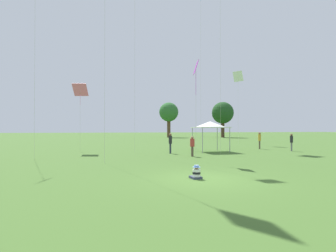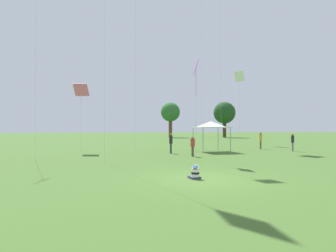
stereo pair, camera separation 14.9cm
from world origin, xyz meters
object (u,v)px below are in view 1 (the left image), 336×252
Objects in this scene: person_standing_0 at (170,141)px; person_standing_2 at (192,144)px; seated_toddler at (196,173)px; person_standing_1 at (260,139)px; kite_1 at (238,77)px; kite_0 at (80,90)px; kite_4 at (196,70)px; person_standing_3 at (291,140)px; distant_tree_1 at (169,112)px; distant_tree_0 at (223,113)px; canopy_tent at (210,125)px.

person_standing_0 reaches higher than person_standing_2.
person_standing_1 is (12.43, 14.59, 0.89)m from seated_toddler.
kite_1 reaches higher than seated_toddler.
kite_0 is 0.95× the size of kite_4.
person_standing_2 is at bearing -99.72° from person_standing_3.
person_standing_2 is 47.40m from distant_tree_1.
person_standing_2 is 48.83m from distant_tree_0.
person_standing_3 is 0.57× the size of canopy_tent.
person_standing_2 is at bearing -101.08° from distant_tree_1.
person_standing_3 is 44.11m from distant_tree_1.
kite_1 reaches higher than person_standing_0.
person_standing_1 is at bearing -43.29° from person_standing_0.
person_standing_0 is 19.23m from kite_1.
distant_tree_1 is at bearing 70.35° from seated_toddler.
seated_toddler is 9.40m from person_standing_2.
kite_1 reaches higher than canopy_tent.
distant_tree_0 is (23.37, 45.80, 0.06)m from kite_4.
seated_toddler is at bearing 36.96° from kite_4.
person_standing_2 is at bearing 146.39° from person_standing_1.
kite_0 is 43.52m from distant_tree_1.
person_standing_1 is at bearing 179.30° from kite_1.
kite_4 reaches higher than canopy_tent.
person_standing_1 is 0.20× the size of distant_tree_0.
canopy_tent is at bearing 26.53° from person_standing_2.
person_standing_3 is at bearing -12.00° from person_standing_2.
person_standing_0 is at bearing -146.26° from kite_0.
person_standing_3 is at bearing -59.71° from person_standing_0.
person_standing_3 is 42.39m from distant_tree_0.
canopy_tent reaches higher than seated_toddler.
kite_0 is 0.63× the size of kite_1.
seated_toddler is 0.07× the size of distant_tree_0.
person_standing_2 is at bearing -117.85° from distant_tree_0.
person_standing_1 is 12.33m from kite_1.
kite_0 is at bearing 123.06° from kite_1.
kite_1 is (12.84, 11.50, 8.52)m from person_standing_0.
person_standing_0 is at bearing 74.28° from seated_toddler.
canopy_tent reaches higher than person_standing_2.
kite_4 is at bearing 155.53° from person_standing_1.
kite_4 is at bearing -101.24° from distant_tree_1.
person_standing_2 is at bearing -156.85° from kite_0.
distant_tree_1 is at bearing 26.73° from person_standing_1.
distant_tree_1 is (11.86, 55.14, 6.22)m from seated_toddler.
distant_tree_0 is at bearing -8.01° from kite_1.
person_standing_2 is 0.53× the size of canopy_tent.
person_standing_0 reaches higher than seated_toddler.
distant_tree_1 is (10.16, 43.36, 5.36)m from person_standing_0.
kite_4 is at bearing 157.14° from kite_1.
seated_toddler is at bearing 160.97° from kite_1.
kite_0 is at bearing 104.65° from seated_toddler.
canopy_tent is 42.90m from distant_tree_1.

